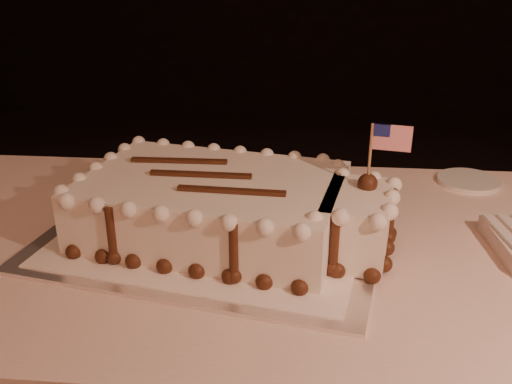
{
  "coord_description": "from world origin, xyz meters",
  "views": [
    {
      "loc": [
        -0.17,
        -0.34,
        1.26
      ],
      "look_at": [
        -0.25,
        0.61,
        0.85
      ],
      "focal_mm": 40.0,
      "sensor_mm": 36.0,
      "label": 1
    }
  ],
  "objects": [
    {
      "name": "cake_board",
      "position": [
        -0.33,
        0.61,
        0.75
      ],
      "size": [
        0.69,
        0.57,
        0.01
      ],
      "primitive_type": "cube",
      "rotation": [
        0.0,
        0.0,
        -0.19
      ],
      "color": "silver",
      "rests_on": "banquet_table"
    },
    {
      "name": "doily",
      "position": [
        -0.33,
        0.61,
        0.76
      ],
      "size": [
        0.62,
        0.51,
        0.0
      ],
      "primitive_type": "cube",
      "rotation": [
        0.0,
        0.0,
        -0.19
      ],
      "color": "white",
      "rests_on": "cake_board"
    },
    {
      "name": "sheet_cake",
      "position": [
        -0.3,
        0.6,
        0.82
      ],
      "size": [
        0.61,
        0.41,
        0.23
      ],
      "color": "white",
      "rests_on": "doily"
    },
    {
      "name": "side_plate",
      "position": [
        0.21,
        0.92,
        0.76
      ],
      "size": [
        0.14,
        0.14,
        0.01
      ],
      "primitive_type": "cylinder",
      "color": "white",
      "rests_on": "banquet_table"
    }
  ]
}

